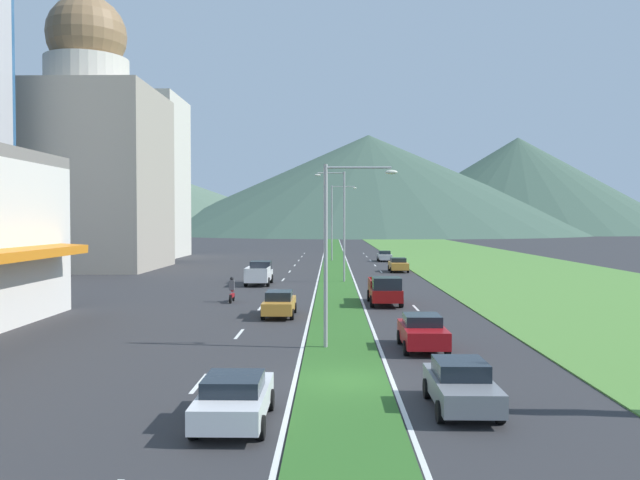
% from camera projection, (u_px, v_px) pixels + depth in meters
% --- Properties ---
extents(ground_plane, '(600.00, 600.00, 0.00)m').
position_uv_depth(ground_plane, '(343.00, 382.00, 22.99)').
color(ground_plane, '#2D2D30').
extents(grass_median, '(3.20, 240.00, 0.06)m').
position_uv_depth(grass_median, '(335.00, 265.00, 82.96)').
color(grass_median, '#2D6023').
rests_on(grass_median, ground_plane).
extents(grass_verge_right, '(24.00, 240.00, 0.06)m').
position_uv_depth(grass_verge_right, '(496.00, 265.00, 82.59)').
color(grass_verge_right, '#518438').
rests_on(grass_verge_right, ground_plane).
extents(lane_dash_left_2, '(0.16, 2.80, 0.01)m').
position_uv_depth(lane_dash_left_2, '(199.00, 383.00, 22.86)').
color(lane_dash_left_2, silver).
rests_on(lane_dash_left_2, ground_plane).
extents(lane_dash_left_3, '(0.16, 2.80, 0.01)m').
position_uv_depth(lane_dash_left_3, '(239.00, 334.00, 32.74)').
color(lane_dash_left_3, silver).
rests_on(lane_dash_left_3, ground_plane).
extents(lane_dash_left_4, '(0.16, 2.80, 0.01)m').
position_uv_depth(lane_dash_left_4, '(261.00, 307.00, 42.62)').
color(lane_dash_left_4, silver).
rests_on(lane_dash_left_4, ground_plane).
extents(lane_dash_left_5, '(0.16, 2.80, 0.01)m').
position_uv_depth(lane_dash_left_5, '(274.00, 291.00, 52.50)').
color(lane_dash_left_5, silver).
rests_on(lane_dash_left_5, ground_plane).
extents(lane_dash_left_6, '(0.16, 2.80, 0.01)m').
position_uv_depth(lane_dash_left_6, '(283.00, 280.00, 62.39)').
color(lane_dash_left_6, silver).
rests_on(lane_dash_left_6, ground_plane).
extents(lane_dash_left_7, '(0.16, 2.80, 0.01)m').
position_uv_depth(lane_dash_left_7, '(290.00, 272.00, 72.27)').
color(lane_dash_left_7, silver).
rests_on(lane_dash_left_7, ground_plane).
extents(lane_dash_left_8, '(0.16, 2.80, 0.01)m').
position_uv_depth(lane_dash_left_8, '(295.00, 265.00, 82.15)').
color(lane_dash_left_8, silver).
rests_on(lane_dash_left_8, ground_plane).
extents(lane_dash_left_9, '(0.16, 2.80, 0.01)m').
position_uv_depth(lane_dash_left_9, '(299.00, 260.00, 92.03)').
color(lane_dash_left_9, silver).
rests_on(lane_dash_left_9, ground_plane).
extents(lane_dash_left_10, '(0.16, 2.80, 0.01)m').
position_uv_depth(lane_dash_left_10, '(302.00, 257.00, 101.91)').
color(lane_dash_left_10, silver).
rests_on(lane_dash_left_10, ground_plane).
extents(lane_dash_left_11, '(0.16, 2.80, 0.01)m').
position_uv_depth(lane_dash_left_11, '(304.00, 253.00, 111.79)').
color(lane_dash_left_11, silver).
rests_on(lane_dash_left_11, ground_plane).
extents(lane_dash_right_2, '(0.16, 2.80, 0.01)m').
position_uv_depth(lane_dash_right_2, '(489.00, 385.00, 22.68)').
color(lane_dash_right_2, silver).
rests_on(lane_dash_right_2, ground_plane).
extents(lane_dash_right_3, '(0.16, 2.80, 0.01)m').
position_uv_depth(lane_dash_right_3, '(441.00, 335.00, 32.56)').
color(lane_dash_right_3, silver).
rests_on(lane_dash_right_3, ground_plane).
extents(lane_dash_right_4, '(0.16, 2.80, 0.01)m').
position_uv_depth(lane_dash_right_4, '(416.00, 308.00, 42.44)').
color(lane_dash_right_4, silver).
rests_on(lane_dash_right_4, ground_plane).
extents(lane_dash_right_5, '(0.16, 2.80, 0.01)m').
position_uv_depth(lane_dash_right_5, '(400.00, 291.00, 52.32)').
color(lane_dash_right_5, silver).
rests_on(lane_dash_right_5, ground_plane).
extents(lane_dash_right_6, '(0.16, 2.80, 0.01)m').
position_uv_depth(lane_dash_right_6, '(389.00, 280.00, 62.20)').
color(lane_dash_right_6, silver).
rests_on(lane_dash_right_6, ground_plane).
extents(lane_dash_right_7, '(0.16, 2.80, 0.01)m').
position_uv_depth(lane_dash_right_7, '(381.00, 272.00, 72.09)').
color(lane_dash_right_7, silver).
rests_on(lane_dash_right_7, ground_plane).
extents(lane_dash_right_8, '(0.16, 2.80, 0.01)m').
position_uv_depth(lane_dash_right_8, '(375.00, 265.00, 81.97)').
color(lane_dash_right_8, silver).
rests_on(lane_dash_right_8, ground_plane).
extents(lane_dash_right_9, '(0.16, 2.80, 0.01)m').
position_uv_depth(lane_dash_right_9, '(370.00, 261.00, 91.85)').
color(lane_dash_right_9, silver).
rests_on(lane_dash_right_9, ground_plane).
extents(lane_dash_right_10, '(0.16, 2.80, 0.01)m').
position_uv_depth(lane_dash_right_10, '(367.00, 257.00, 101.73)').
color(lane_dash_right_10, silver).
rests_on(lane_dash_right_10, ground_plane).
extents(lane_dash_right_11, '(0.16, 2.80, 0.01)m').
position_uv_depth(lane_dash_right_11, '(364.00, 253.00, 111.61)').
color(lane_dash_right_11, silver).
rests_on(lane_dash_right_11, ground_plane).
extents(edge_line_median_left, '(0.16, 240.00, 0.01)m').
position_uv_depth(edge_line_median_left, '(321.00, 265.00, 82.99)').
color(edge_line_median_left, silver).
rests_on(edge_line_median_left, ground_plane).
extents(edge_line_median_right, '(0.16, 240.00, 0.01)m').
position_uv_depth(edge_line_median_right, '(348.00, 265.00, 82.93)').
color(edge_line_median_right, silver).
rests_on(edge_line_median_right, ground_plane).
extents(domed_building, '(16.43, 16.43, 31.92)m').
position_uv_depth(domed_building, '(88.00, 158.00, 76.09)').
color(domed_building, '#9E9384').
rests_on(domed_building, ground_plane).
extents(midrise_colored, '(13.76, 13.76, 24.64)m').
position_uv_depth(midrise_colored, '(137.00, 178.00, 100.14)').
color(midrise_colored, beige).
rests_on(midrise_colored, ground_plane).
extents(hill_far_left, '(170.27, 170.27, 29.91)m').
position_uv_depth(hill_far_left, '(146.00, 200.00, 300.74)').
color(hill_far_left, '#516B56').
rests_on(hill_far_left, ground_plane).
extents(hill_far_center, '(191.47, 191.47, 42.98)m').
position_uv_depth(hill_far_center, '(368.00, 184.00, 284.22)').
color(hill_far_center, '#3D5647').
rests_on(hill_far_center, ground_plane).
extents(hill_far_right, '(144.69, 144.69, 43.43)m').
position_uv_depth(hill_far_right, '(518.00, 185.00, 296.15)').
color(hill_far_right, '#3D5647').
rests_on(hill_far_right, ground_plane).
extents(street_lamp_near, '(3.30, 0.29, 8.26)m').
position_uv_depth(street_lamp_near, '(335.00, 241.00, 28.96)').
color(street_lamp_near, '#99999E').
rests_on(street_lamp_near, ground_plane).
extents(street_lamp_mid, '(2.83, 0.47, 10.25)m').
position_uv_depth(street_lamp_mid, '(341.00, 219.00, 59.87)').
color(street_lamp_mid, '#99999E').
rests_on(street_lamp_mid, ground_plane).
extents(street_lamp_far, '(3.56, 0.37, 10.60)m').
position_uv_depth(street_lamp_far, '(334.00, 218.00, 90.91)').
color(street_lamp_far, '#99999E').
rests_on(street_lamp_far, ground_plane).
extents(car_0, '(1.98, 4.15, 1.54)m').
position_uv_depth(car_0, '(422.00, 332.00, 28.85)').
color(car_0, maroon).
rests_on(car_0, ground_plane).
extents(car_1, '(2.04, 4.48, 1.56)m').
position_uv_depth(car_1, '(398.00, 265.00, 71.92)').
color(car_1, '#C6842D').
rests_on(car_1, ground_plane).
extents(car_2, '(1.99, 4.24, 1.41)m').
position_uv_depth(car_2, '(234.00, 398.00, 18.29)').
color(car_2, silver).
rests_on(car_2, ground_plane).
extents(car_3, '(1.91, 4.12, 1.49)m').
position_uv_depth(car_3, '(461.00, 385.00, 19.69)').
color(car_3, slate).
rests_on(car_3, ground_plane).
extents(car_4, '(1.90, 4.54, 1.54)m').
position_uv_depth(car_4, '(279.00, 303.00, 38.73)').
color(car_4, '#C6842D').
rests_on(car_4, ground_plane).
extents(car_5, '(1.95, 4.06, 1.47)m').
position_uv_depth(car_5, '(385.00, 256.00, 90.13)').
color(car_5, '#B2B2B7').
rests_on(car_5, ground_plane).
extents(pickup_truck_0, '(2.18, 5.40, 2.00)m').
position_uv_depth(pickup_truck_0, '(259.00, 273.00, 57.94)').
color(pickup_truck_0, silver).
rests_on(pickup_truck_0, ground_plane).
extents(pickup_truck_1, '(2.18, 5.40, 2.00)m').
position_uv_depth(pickup_truck_1, '(385.00, 291.00, 43.92)').
color(pickup_truck_1, maroon).
rests_on(pickup_truck_1, ground_plane).
extents(motorcycle_rider, '(0.36, 2.00, 1.80)m').
position_uv_depth(motorcycle_rider, '(232.00, 292.00, 45.38)').
color(motorcycle_rider, black).
rests_on(motorcycle_rider, ground_plane).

